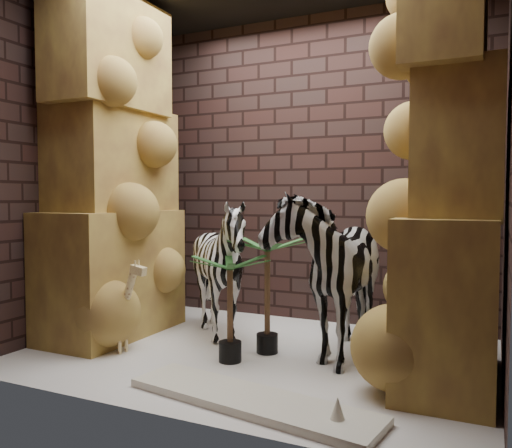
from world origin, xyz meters
The scene contains 13 objects.
floor centered at (0.00, 0.00, 0.00)m, with size 3.50×3.50×0.00m, color silver.
wall_back centered at (0.00, 1.25, 1.50)m, with size 3.50×3.50×0.00m, color black.
wall_front centered at (0.00, -1.25, 1.50)m, with size 3.50×3.50×0.00m, color black.
wall_left centered at (-1.75, 0.00, 1.50)m, with size 3.00×3.00×0.00m, color black.
wall_right centered at (1.75, 0.00, 1.50)m, with size 3.00×3.00×0.00m, color black.
rock_pillar_left centered at (-1.40, 0.00, 1.50)m, with size 0.68×1.30×3.00m, color gold, non-canonical shape.
rock_pillar_right centered at (1.42, 0.00, 1.50)m, with size 0.58×1.25×3.00m, color gold, non-canonical shape.
zebra_right centered at (0.51, 0.31, 0.75)m, with size 0.68×1.26×1.50m, color white.
zebra_left centered at (-0.43, 0.24, 0.54)m, with size 0.97×1.20×1.09m, color white.
giraffe_toy centered at (-1.05, -0.41, 0.38)m, with size 0.39×0.13×0.76m, color #FDE49E, non-canonical shape.
palm_front centered at (0.08, 0.07, 0.46)m, with size 0.36×0.36×0.92m, color #1D5927, non-canonical shape.
palm_back centered at (-0.09, -0.25, 0.40)m, with size 0.36×0.36×0.80m, color #1D5927, non-canonical shape.
surfboard centered at (0.39, -0.90, 0.03)m, with size 1.60×0.39×0.05m, color #ECE7CE.
Camera 1 is at (1.68, -3.58, 1.23)m, focal length 36.04 mm.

